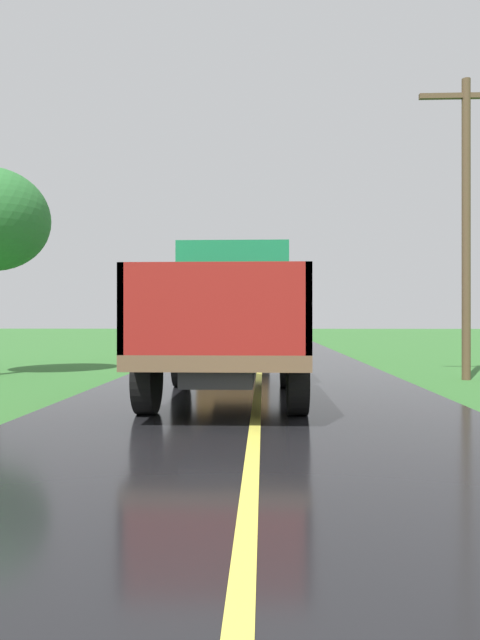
% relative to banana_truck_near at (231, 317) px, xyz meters
% --- Properties ---
extents(banana_truck_near, '(2.38, 5.82, 2.80)m').
position_rel_banana_truck_near_xyz_m(banana_truck_near, '(0.00, 0.00, 0.00)').
color(banana_truck_near, '#2D2D30').
rests_on(banana_truck_near, road_surface).
extents(banana_truck_far, '(2.38, 5.81, 2.80)m').
position_rel_banana_truck_near_xyz_m(banana_truck_far, '(-0.39, 11.57, 0.01)').
color(banana_truck_far, '#2D2D30').
rests_on(banana_truck_far, road_surface).
extents(utility_pole_roadside, '(2.17, 0.20, 7.06)m').
position_rel_banana_truck_near_xyz_m(utility_pole_roadside, '(5.33, 3.31, 2.38)').
color(utility_pole_roadside, brown).
rests_on(utility_pole_roadside, ground).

